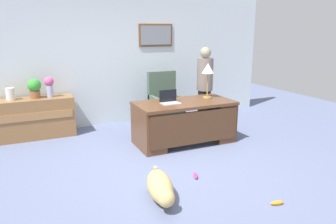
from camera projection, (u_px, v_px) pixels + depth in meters
name	position (u px, v px, depth m)	size (l,w,h in m)	color
ground_plane	(168.00, 166.00, 4.89)	(12.00, 12.00, 0.00)	slate
back_wall	(117.00, 60.00, 6.85)	(7.00, 0.16, 2.70)	silver
desk	(185.00, 121.00, 5.78)	(1.73, 0.85, 0.75)	brown
credenza	(35.00, 118.00, 6.09)	(1.41, 0.50, 0.75)	olive
armchair	(165.00, 103.00, 6.69)	(0.60, 0.59, 1.15)	#475B4C
person_standing	(205.00, 87.00, 6.57)	(0.32, 0.32, 1.65)	#262323
dog_lying	(161.00, 187.00, 3.91)	(0.45, 0.89, 0.30)	tan
laptop	(169.00, 100.00, 5.60)	(0.32, 0.22, 0.22)	#B2B5BA
desk_lamp	(208.00, 71.00, 5.90)	(0.22, 0.22, 0.64)	#9E8447
vase_with_flowers	(49.00, 86.00, 6.07)	(0.17, 0.17, 0.38)	#A9ACD8
vase_empty	(10.00, 94.00, 5.83)	(0.16, 0.16, 0.22)	silver
potted_plant	(35.00, 88.00, 5.97)	(0.24, 0.24, 0.36)	brown
dog_toy_bone	(196.00, 176.00, 4.51)	(0.18, 0.05, 0.05)	#D8338C
dog_toy_plush	(277.00, 203.00, 3.81)	(0.17, 0.05, 0.05)	orange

